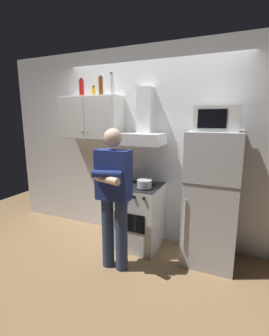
{
  "coord_description": "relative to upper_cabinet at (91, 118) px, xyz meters",
  "views": [
    {
      "loc": [
        1.17,
        -2.66,
        1.75
      ],
      "look_at": [
        0.0,
        0.0,
        1.15
      ],
      "focal_mm": 26.04,
      "sensor_mm": 36.0,
      "label": 1
    }
  ],
  "objects": [
    {
      "name": "ground_plane",
      "position": [
        0.85,
        -0.37,
        -1.75
      ],
      "size": [
        7.0,
        7.0,
        0.0
      ],
      "primitive_type": "plane",
      "color": "olive"
    },
    {
      "name": "back_wall_tiled",
      "position": [
        0.85,
        0.23,
        -0.4
      ],
      "size": [
        4.8,
        0.1,
        2.7
      ],
      "primitive_type": "cube",
      "color": "white",
      "rests_on": "ground_plane"
    },
    {
      "name": "upper_cabinet",
      "position": [
        0.0,
        0.0,
        0.0
      ],
      "size": [
        0.9,
        0.37,
        0.6
      ],
      "color": "white"
    },
    {
      "name": "stove_oven",
      "position": [
        0.8,
        -0.13,
        -1.32
      ],
      "size": [
        0.6,
        0.62,
        0.87
      ],
      "color": "white",
      "rests_on": "ground_plane"
    },
    {
      "name": "range_hood",
      "position": [
        0.8,
        0.0,
        -0.15
      ],
      "size": [
        0.6,
        0.44,
        0.75
      ],
      "color": "white"
    },
    {
      "name": "refrigerator",
      "position": [
        1.75,
        -0.12,
        -0.95
      ],
      "size": [
        0.6,
        0.62,
        1.6
      ],
      "color": "silver",
      "rests_on": "ground_plane"
    },
    {
      "name": "microwave",
      "position": [
        1.75,
        -0.11,
        -0.01
      ],
      "size": [
        0.48,
        0.37,
        0.28
      ],
      "color": "silver",
      "rests_on": "refrigerator"
    },
    {
      "name": "person_standing",
      "position": [
        0.75,
        -0.73,
        -0.85
      ],
      "size": [
        0.38,
        0.33,
        1.64
      ],
      "color": "navy",
      "rests_on": "ground_plane"
    },
    {
      "name": "cooking_pot",
      "position": [
        0.93,
        -0.24,
        -0.82
      ],
      "size": [
        0.29,
        0.19,
        0.1
      ],
      "color": "#B7BABF",
      "rests_on": "stove_oven"
    },
    {
      "name": "bottle_soda_red",
      "position": [
        -0.14,
        -0.01,
        0.42
      ],
      "size": [
        0.07,
        0.07,
        0.25
      ],
      "color": "red",
      "rests_on": "upper_cabinet"
    },
    {
      "name": "bottle_spice_jar",
      "position": [
        0.03,
        0.04,
        0.37
      ],
      "size": [
        0.06,
        0.06,
        0.15
      ],
      "color": "gold",
      "rests_on": "upper_cabinet"
    },
    {
      "name": "bottle_vodka_clear",
      "position": [
        0.34,
        0.01,
        0.44
      ],
      "size": [
        0.07,
        0.07,
        0.29
      ],
      "color": "silver",
      "rests_on": "upper_cabinet"
    },
    {
      "name": "bottle_beer_brown",
      "position": [
        0.19,
        -0.02,
        0.42
      ],
      "size": [
        0.06,
        0.06,
        0.26
      ],
      "color": "brown",
      "rests_on": "upper_cabinet"
    }
  ]
}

